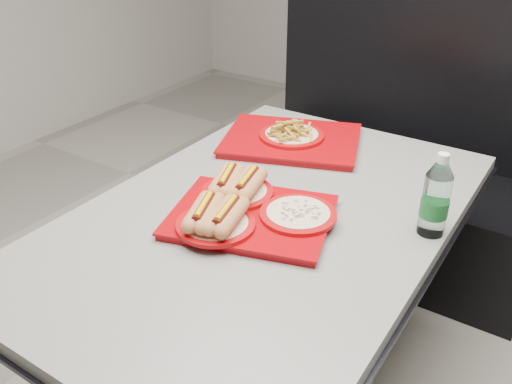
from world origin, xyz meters
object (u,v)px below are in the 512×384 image
Objects in this scene: tray_near at (245,209)px; water_bottle at (436,200)px; booth_bench at (395,172)px; diner_table at (266,260)px; tray_far at (292,137)px.

tray_near is 2.21× the size of water_bottle.
booth_bench is 1.13m from water_bottle.
tray_near is 0.48m from water_bottle.
booth_bench is (0.00, 1.09, -0.18)m from diner_table.
booth_bench is at bearing 88.75° from tray_near.
booth_bench reaches higher than water_bottle.
tray_near is at bearing -154.34° from water_bottle.
water_bottle is at bearing -26.38° from tray_far.
booth_bench reaches higher than tray_far.
tray_far is (-0.17, -0.67, 0.37)m from booth_bench.
water_bottle is at bearing -66.91° from booth_bench.
diner_table is at bearing -68.58° from tray_far.
tray_near is at bearing -73.97° from tray_far.
tray_far is at bearing 153.62° from water_bottle.
diner_table is 2.89× the size of tray_near.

